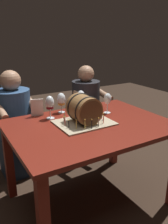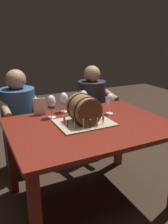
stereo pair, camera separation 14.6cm
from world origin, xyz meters
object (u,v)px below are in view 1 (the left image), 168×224
(wine_glass_amber, at_px, (61,100))
(person_seated_right, at_px, (86,116))
(dining_table, at_px, (90,136))
(menu_card, at_px, (37,108))
(wine_glass_rose, at_px, (81,98))
(person_seated_left, at_px, (15,128))
(wine_glass_red, at_px, (50,104))
(wine_glass_empty, at_px, (108,99))
(barrel_cake, at_px, (84,111))

(wine_glass_amber, distance_m, person_seated_right, 0.74)
(dining_table, bearing_deg, menu_card, 126.73)
(wine_glass_rose, distance_m, person_seated_left, 0.79)
(menu_card, height_order, person_seated_left, person_seated_left)
(dining_table, distance_m, wine_glass_amber, 0.46)
(wine_glass_red, xyz_separation_m, menu_card, (-0.08, 0.12, -0.06))
(menu_card, bearing_deg, wine_glass_red, -44.52)
(wine_glass_rose, bearing_deg, person_seated_right, 54.00)
(wine_glass_amber, distance_m, wine_glass_rose, 0.19)
(dining_table, height_order, wine_glass_red, wine_glass_red)
(wine_glass_red, bearing_deg, dining_table, -51.44)
(wine_glass_empty, xyz_separation_m, person_seated_right, (0.14, 0.63, -0.38))
(wine_glass_red, distance_m, wine_glass_rose, 0.33)
(barrel_cake, relative_size, person_seated_right, 0.41)
(wine_glass_rose, bearing_deg, person_seated_left, 138.37)
(wine_glass_rose, bearing_deg, wine_glass_red, -175.39)
(wine_glass_rose, bearing_deg, wine_glass_empty, -38.80)
(wine_glass_empty, distance_m, person_seated_left, 1.02)
(wine_glass_empty, relative_size, menu_card, 1.19)
(dining_table, distance_m, wine_glass_rose, 0.41)
(barrel_cake, xyz_separation_m, menu_card, (-0.27, 0.38, -0.03))
(dining_table, relative_size, person_seated_right, 1.18)
(wine_glass_empty, distance_m, person_seated_right, 0.74)
(dining_table, distance_m, barrel_cake, 0.22)
(wine_glass_red, bearing_deg, person_seated_left, 112.06)
(wine_glass_empty, bearing_deg, wine_glass_rose, 141.20)
(wine_glass_amber, bearing_deg, person_seated_left, 132.34)
(wine_glass_red, bearing_deg, barrel_cake, -52.61)
(wine_glass_red, height_order, person_seated_left, person_seated_left)
(wine_glass_rose, height_order, person_seated_right, person_seated_right)
(person_seated_right, bearing_deg, wine_glass_amber, -142.36)
(wine_glass_red, relative_size, wine_glass_rose, 0.99)
(dining_table, relative_size, wine_glass_empty, 6.94)
(wine_glass_red, bearing_deg, menu_card, 121.90)
(dining_table, xyz_separation_m, menu_card, (-0.31, 0.41, 0.19))
(person_seated_left, relative_size, person_seated_right, 1.01)
(dining_table, xyz_separation_m, wine_glass_empty, (0.29, 0.16, 0.24))
(barrel_cake, bearing_deg, menu_card, 125.70)
(dining_table, relative_size, wine_glass_red, 6.43)
(wine_glass_red, relative_size, wine_glass_empty, 1.08)
(menu_card, bearing_deg, wine_glass_amber, 8.88)
(wine_glass_rose, xyz_separation_m, wine_glass_empty, (0.20, -0.16, -0.01))
(wine_glass_amber, xyz_separation_m, person_seated_right, (0.51, 0.39, -0.37))
(wine_glass_amber, bearing_deg, person_seated_right, 37.64)
(wine_glass_red, distance_m, menu_card, 0.15)
(menu_card, bearing_deg, person_seated_left, 122.09)
(barrel_cake, height_order, menu_card, barrel_cake)
(wine_glass_rose, height_order, person_seated_left, person_seated_left)
(barrel_cake, height_order, person_seated_left, person_seated_left)
(barrel_cake, bearing_deg, person_seated_right, 57.78)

